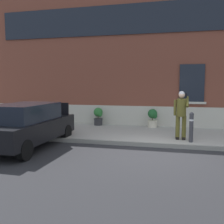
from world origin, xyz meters
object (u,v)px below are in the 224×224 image
Objects in this scene: hatchback_car_black at (27,125)px; planter_olive at (49,115)px; planter_cream at (153,118)px; bollard_near_person at (191,126)px; person_on_phone at (181,112)px; planter_charcoal at (98,116)px.

hatchback_car_black is 4.58m from planter_olive.
hatchback_car_black is at bearing -131.50° from planter_cream.
hatchback_car_black is 3.90× the size of bollard_near_person.
hatchback_car_black is at bearing -164.11° from person_on_phone.
planter_charcoal is at bearing 0.55° from planter_olive.
planter_olive is at bearing -179.45° from planter_charcoal.
planter_olive is at bearing 157.53° from bollard_near_person.
person_on_phone is 2.04× the size of planter_cream.
hatchback_car_black is at bearing -105.28° from planter_charcoal.
person_on_phone is 4.65m from planter_charcoal.
planter_cream is (-1.57, 2.83, -0.11)m from bollard_near_person.
person_on_phone reaches higher than planter_charcoal.
bollard_near_person is at bearing -22.47° from planter_olive.
bollard_near_person is at bearing -48.32° from person_on_phone.
person_on_phone is at bearing -33.16° from planter_charcoal.
hatchback_car_black is 4.53m from planter_charcoal.
hatchback_car_black is 4.74× the size of planter_charcoal.
bollard_near_person is 5.09m from planter_charcoal.
planter_olive is 1.00× the size of planter_cream.
person_on_phone is at bearing -63.83° from planter_cream.
planter_cream is at bearing -0.74° from planter_charcoal.
hatchback_car_black is 5.61m from bollard_near_person.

